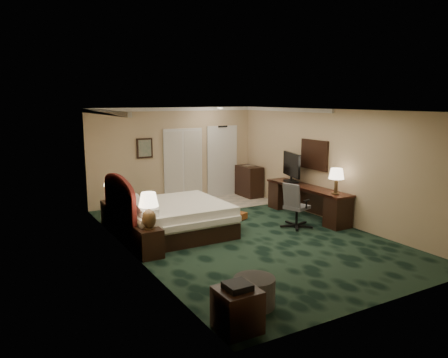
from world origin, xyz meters
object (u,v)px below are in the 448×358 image
tv (292,168)px  desk_chair (297,205)px  bed (174,219)px  desk (307,202)px  lamp_far (111,189)px  bed_bench (222,218)px  side_table (237,310)px  ottoman (254,292)px  minibar (249,181)px  nightstand_far (113,213)px  nightstand_near (149,243)px  lamp_near (149,211)px

tv → desk_chair: 1.64m
bed → desk_chair: 2.83m
bed → desk: desk is taller
lamp_far → bed_bench: (2.18, -1.44, -0.67)m
bed → side_table: bearing=-102.3°
desk_chair → ottoman: bearing=-154.8°
bed_bench → minibar: 3.33m
bed → minibar: size_ratio=2.36×
nightstand_far → desk_chair: (3.63, -2.33, 0.25)m
nightstand_near → desk_chair: 3.64m
lamp_far → desk_chair: lamp_far is taller
ottoman → minibar: bearing=57.6°
side_table → lamp_far: bearing=90.7°
lamp_near → nightstand_far: bearing=90.0°
ottoman → nightstand_far: bearing=96.8°
lamp_near → desk_chair: size_ratio=0.65×
desk_chair → minibar: bearing=58.4°
nightstand_near → desk: desk is taller
nightstand_far → desk_chair: 4.32m
ottoman → lamp_near: bearing=103.0°
nightstand_far → lamp_far: size_ratio=0.93×
lamp_near → side_table: size_ratio=1.24×
side_table → desk_chair: (3.58, 3.23, 0.25)m
lamp_near → side_table: 3.12m
nightstand_near → nightstand_far: (0.01, 2.46, 0.01)m
lamp_far → desk_chair: 4.35m
lamp_near → tv: (4.45, 1.43, 0.27)m
desk → lamp_far: bearing=158.8°
lamp_near → desk_chair: lamp_near is taller
nightstand_far → desk: bearing=-21.1°
tv → nightstand_far: bearing=-177.6°
nightstand_near → side_table: 3.10m
desk_chair → tv: bearing=39.6°
ottoman → side_table: size_ratio=1.07×
ottoman → desk: 5.13m
lamp_near → desk_chair: bearing=2.6°
ottoman → desk_chair: size_ratio=0.56×
bed → lamp_far: (-0.97, 1.42, 0.51)m
lamp_near → tv: size_ratio=0.69×
bed_bench → tv: 2.51m
bed_bench → tv: size_ratio=1.16×
lamp_near → minibar: bearing=37.9°
nightstand_near → lamp_near: bearing=-81.7°
nightstand_near → minibar: minibar is taller
nightstand_near → desk_chair: desk_chair is taller
tv → desk_chair: bearing=-107.2°
desk_chair → nightstand_near: bearing=164.6°
bed_bench → desk_chair: size_ratio=1.09×
tv → lamp_near: bearing=-146.4°
lamp_far → ottoman: size_ratio=1.01×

